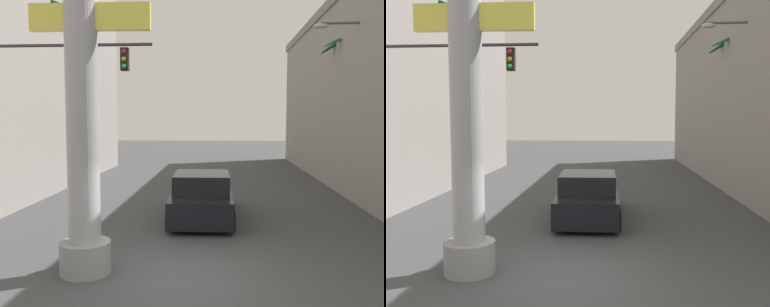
% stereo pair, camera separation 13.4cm
% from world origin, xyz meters
% --- Properties ---
extents(ground_plane, '(89.85, 89.85, 0.00)m').
position_xyz_m(ground_plane, '(0.00, 10.00, 0.00)').
color(ground_plane, '#424244').
extents(neon_sign_pole, '(2.88, 1.10, 10.49)m').
position_xyz_m(neon_sign_pole, '(-2.01, 0.34, 4.92)').
color(neon_sign_pole, '#9E9EA3').
rests_on(neon_sign_pole, ground).
extents(street_lamp, '(2.63, 0.28, 7.15)m').
position_xyz_m(street_lamp, '(6.56, 8.56, 4.34)').
color(street_lamp, '#59595E').
rests_on(street_lamp, ground).
extents(traffic_light_mast, '(5.81, 0.32, 5.73)m').
position_xyz_m(traffic_light_mast, '(-5.13, 4.68, 4.11)').
color(traffic_light_mast, '#333333').
rests_on(traffic_light_mast, ground).
extents(car_lead, '(2.17, 5.10, 1.56)m').
position_xyz_m(car_lead, '(0.26, 5.70, 0.70)').
color(car_lead, black).
rests_on(car_lead, ground).
extents(palm_tree_mid_left, '(3.23, 3.06, 8.82)m').
position_xyz_m(palm_tree_mid_left, '(-7.34, 9.98, 5.55)').
color(palm_tree_mid_left, brown).
rests_on(palm_tree_mid_left, ground).
extents(palm_tree_mid_right, '(3.31, 3.24, 7.27)m').
position_xyz_m(palm_tree_mid_right, '(6.82, 11.66, 4.97)').
color(palm_tree_mid_right, brown).
rests_on(palm_tree_mid_right, ground).
extents(pedestrian_far_left, '(0.46, 0.46, 1.68)m').
position_xyz_m(pedestrian_far_left, '(-6.23, 13.74, 0.97)').
color(pedestrian_far_left, '#3F3833').
rests_on(pedestrian_far_left, ground).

